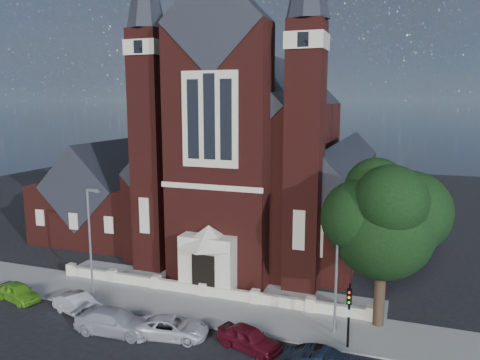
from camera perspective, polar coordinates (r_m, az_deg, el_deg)
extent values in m
plane|color=black|center=(43.29, 0.24, -9.73)|extent=(120.00, 120.00, 0.00)
cube|color=gray|center=(34.29, -5.84, -15.16)|extent=(60.00, 5.00, 0.12)
cube|color=gray|center=(37.63, -3.15, -12.81)|extent=(26.00, 3.00, 0.14)
cube|color=beige|center=(35.94, -4.43, -13.93)|extent=(24.00, 0.40, 0.90)
cube|color=#461712|center=(50.91, 4.01, 1.31)|extent=(10.00, 30.00, 14.00)
cube|color=black|center=(50.38, 4.11, 9.21)|extent=(10.00, 30.20, 10.00)
cube|color=#461712|center=(53.01, -4.15, -1.65)|extent=(5.00, 26.00, 8.00)
cube|color=#461712|center=(49.00, 12.13, -2.78)|extent=(5.00, 26.00, 8.00)
cube|color=black|center=(52.38, -4.20, 2.64)|extent=(5.01, 26.20, 5.01)
cube|color=black|center=(48.31, 12.30, 1.86)|extent=(5.01, 26.20, 5.01)
cube|color=#461712|center=(35.97, -2.68, 2.67)|extent=(8.00, 3.00, 20.00)
cube|color=black|center=(36.15, -2.81, 18.61)|extent=(8.00, 3.20, 8.00)
cube|color=beige|center=(34.30, -3.71, 7.35)|extent=(4.40, 0.15, 7.00)
cube|color=black|center=(34.23, -3.76, 7.68)|extent=(0.90, 0.08, 6.20)
cube|color=beige|center=(35.98, -3.81, -10.13)|extent=(4.20, 2.00, 4.40)
cube|color=black|center=(35.29, -4.50, -11.58)|extent=(1.80, 0.12, 3.20)
cone|color=beige|center=(35.30, -3.85, -6.77)|extent=(4.60, 4.60, 1.60)
cube|color=#461712|center=(39.75, -10.83, 3.18)|extent=(2.60, 2.60, 20.00)
cube|color=beige|center=(39.73, -11.23, 15.45)|extent=(2.80, 2.80, 1.20)
cube|color=#461712|center=(35.01, 7.85, 2.40)|extent=(2.60, 2.60, 20.00)
cube|color=beige|center=(34.98, 8.18, 16.35)|extent=(2.80, 2.80, 1.20)
cube|color=#461712|center=(52.24, -15.41, -3.27)|extent=(12.00, 12.00, 6.00)
cube|color=black|center=(51.68, -15.56, -0.02)|extent=(8.49, 12.20, 8.49)
cylinder|color=black|center=(31.81, 16.67, -12.67)|extent=(0.70, 0.70, 5.00)
sphere|color=black|center=(30.55, 17.03, -5.70)|extent=(6.40, 6.40, 6.40)
sphere|color=black|center=(28.91, 17.89, -2.53)|extent=(4.40, 4.40, 4.40)
cylinder|color=gray|center=(36.49, -17.81, -7.33)|extent=(0.16, 0.16, 8.00)
cube|color=gray|center=(35.26, -17.49, -1.20)|extent=(1.00, 0.15, 0.18)
cube|color=gray|center=(35.04, -16.96, -1.37)|extent=(0.35, 0.22, 0.12)
cylinder|color=gray|center=(29.61, 11.66, -11.05)|extent=(0.16, 0.16, 8.00)
cube|color=gray|center=(28.40, 12.93, -3.55)|extent=(1.00, 0.15, 0.18)
cube|color=gray|center=(28.37, 13.73, -3.76)|extent=(0.35, 0.22, 0.12)
cylinder|color=black|center=(28.91, 13.11, -15.94)|extent=(0.14, 0.14, 4.00)
cube|color=black|center=(28.24, 13.18, -13.68)|extent=(0.28, 0.22, 0.90)
sphere|color=red|center=(28.00, 13.17, -13.22)|extent=(0.14, 0.14, 0.14)
sphere|color=#CC8C0C|center=(28.12, 13.15, -13.78)|extent=(0.14, 0.14, 0.14)
sphere|color=#0C9919|center=(28.24, 13.12, -14.34)|extent=(0.14, 0.14, 0.14)
imported|color=#61AA22|center=(38.44, -25.44, -12.22)|extent=(4.12, 2.48, 1.31)
imported|color=#ACAFB4|center=(34.57, -19.02, -14.21)|extent=(4.42, 2.57, 1.38)
imported|color=#AEB0B6|center=(31.48, -15.03, -16.34)|extent=(5.27, 2.46, 1.49)
imported|color=silver|center=(30.33, -8.33, -17.38)|extent=(4.82, 2.76, 1.27)
imported|color=#5D0F1D|center=(28.78, 1.11, -18.72)|extent=(4.34, 2.79, 1.37)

